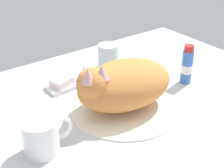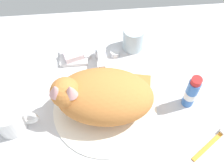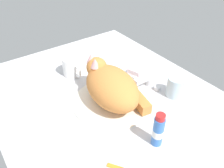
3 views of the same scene
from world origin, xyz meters
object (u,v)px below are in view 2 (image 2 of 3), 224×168
at_px(faucet, 101,55).
at_px(toothbrush, 212,142).
at_px(cat, 101,95).
at_px(coffee_mug, 10,120).
at_px(rinse_cup, 133,38).
at_px(soap_bar, 73,54).
at_px(toothpaste_bottle, 191,91).

distance_m(faucet, toothbrush, 0.42).
height_order(cat, coffee_mug, cat).
bearing_deg(rinse_cup, cat, -117.77).
xyz_separation_m(soap_bar, toothbrush, (0.37, -0.32, -0.02)).
bearing_deg(rinse_cup, soap_bar, -170.14).
height_order(rinse_cup, soap_bar, rinse_cup).
bearing_deg(toothbrush, toothpaste_bottle, 106.44).
bearing_deg(toothbrush, soap_bar, 138.91).
xyz_separation_m(faucet, soap_bar, (-0.09, 0.01, 0.00)).
bearing_deg(faucet, cat, -92.94).
distance_m(toothpaste_bottle, toothbrush, 0.15).
bearing_deg(rinse_cup, toothbrush, -64.28).
relative_size(rinse_cup, toothpaste_bottle, 0.67).
height_order(faucet, rinse_cup, rinse_cup).
bearing_deg(coffee_mug, toothpaste_bottle, 4.15).
bearing_deg(rinse_cup, faucet, -158.02).
bearing_deg(faucet, soap_bar, 173.58).
bearing_deg(toothpaste_bottle, coffee_mug, -175.85).
distance_m(rinse_cup, soap_bar, 0.20).
relative_size(faucet, soap_bar, 2.01).
xyz_separation_m(coffee_mug, toothpaste_bottle, (0.50, 0.04, 0.02)).
height_order(faucet, toothpaste_bottle, toothpaste_bottle).
distance_m(faucet, soap_bar, 0.09).
height_order(soap_bar, toothbrush, soap_bar).
relative_size(cat, coffee_mug, 2.39).
bearing_deg(cat, coffee_mug, -172.08).
xyz_separation_m(cat, toothpaste_bottle, (0.25, 0.00, -0.02)).
bearing_deg(cat, faucet, 87.06).
distance_m(cat, toothpaste_bottle, 0.25).
bearing_deg(faucet, rinse_cup, 21.98).
bearing_deg(faucet, toothbrush, -47.98).
relative_size(faucet, cat, 0.42).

